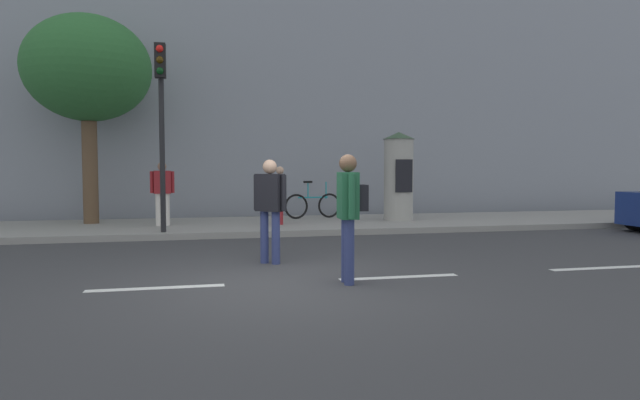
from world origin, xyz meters
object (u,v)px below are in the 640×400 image
street_tree (88,70)px  pedestrian_in_dark_shirt (280,191)px  pedestrian_tallest (162,188)px  bicycle_leaning (313,205)px  pedestrian_with_bag (270,202)px  pedestrian_in_light_jacket (349,207)px  traffic_light (161,106)px  poster_column (399,176)px

street_tree → pedestrian_in_dark_shirt: 5.91m
pedestrian_tallest → pedestrian_in_dark_shirt: pedestrian_tallest is taller
pedestrian_tallest → bicycle_leaning: size_ratio=0.93×
pedestrian_with_bag → pedestrian_tallest: size_ratio=1.08×
pedestrian_in_dark_shirt → pedestrian_with_bag: bearing=-100.1°
pedestrian_in_light_jacket → pedestrian_in_dark_shirt: size_ratio=1.19×
pedestrian_tallest → bicycle_leaning: (4.14, 1.17, -0.57)m
street_tree → pedestrian_in_light_jacket: bearing=-59.2°
pedestrian_with_bag → bicycle_leaning: pedestrian_with_bag is taller
pedestrian_tallest → traffic_light: bearing=-86.1°
pedestrian_with_bag → pedestrian_tallest: pedestrian_tallest is taller
poster_column → pedestrian_in_light_jacket: poster_column is taller
traffic_light → pedestrian_in_light_jacket: size_ratio=2.35×
pedestrian_in_light_jacket → pedestrian_tallest: bearing=112.5°
poster_column → pedestrian_in_dark_shirt: bearing=-172.6°
pedestrian_tallest → street_tree: bearing=152.3°
pedestrian_tallest → pedestrian_in_dark_shirt: bearing=-6.0°
pedestrian_in_dark_shirt → bicycle_leaning: pedestrian_in_dark_shirt is taller
street_tree → bicycle_leaning: 7.03m
traffic_light → street_tree: (-1.99, 2.59, 1.18)m
traffic_light → pedestrian_tallest: size_ratio=2.60×
poster_column → pedestrian_in_dark_shirt: size_ratio=1.64×
pedestrian_with_bag → pedestrian_in_light_jacket: 2.02m
poster_column → pedestrian_with_bag: 6.92m
street_tree → pedestrian_with_bag: bearing=-57.7°
traffic_light → poster_column: 6.69m
street_tree → traffic_light: bearing=-52.5°
street_tree → pedestrian_in_light_jacket: (4.82, -8.08, -3.09)m
pedestrian_with_bag → pedestrian_tallest: (-2.07, 5.27, 0.07)m
pedestrian_in_light_jacket → pedestrian_with_bag: bearing=115.6°
pedestrian_with_bag → bicycle_leaning: bearing=72.2°
pedestrian_with_bag → bicycle_leaning: (2.07, 6.44, -0.49)m
street_tree → pedestrian_in_dark_shirt: size_ratio=3.60×
pedestrian_with_bag → pedestrian_in_dark_shirt: pedestrian_with_bag is taller
traffic_light → street_tree: size_ratio=0.77×
traffic_light → bicycle_leaning: traffic_light is taller
bicycle_leaning → street_tree: bearing=-178.3°
poster_column → bicycle_leaning: (-2.24, 1.03, -0.86)m
poster_column → pedestrian_tallest: poster_column is taller
pedestrian_with_bag → pedestrian_in_light_jacket: (0.87, -1.82, 0.04)m
poster_column → street_tree: bearing=174.1°
traffic_light → street_tree: street_tree is taller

